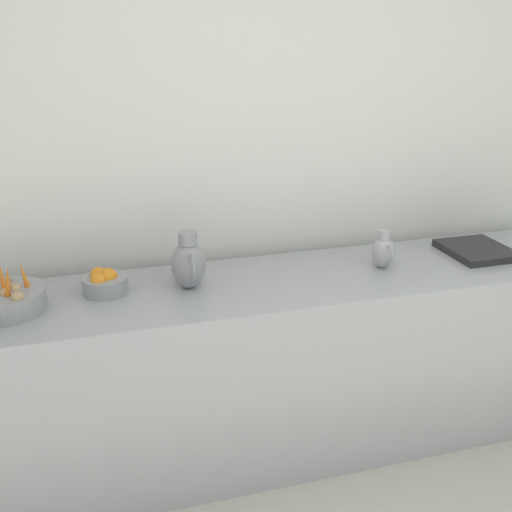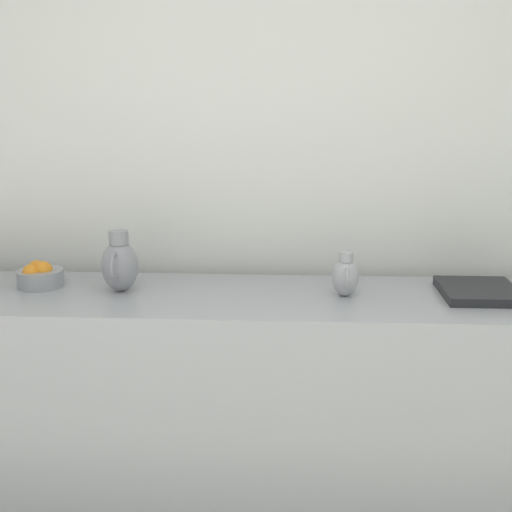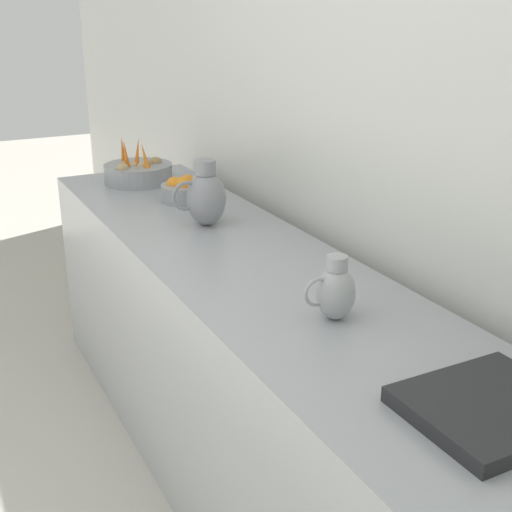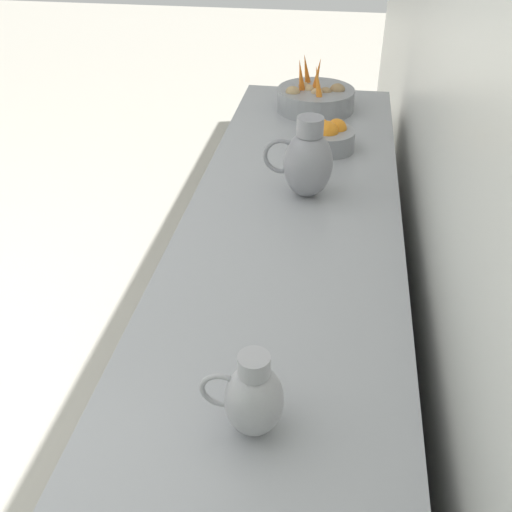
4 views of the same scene
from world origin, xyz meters
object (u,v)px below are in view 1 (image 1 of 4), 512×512
metal_pitcher_tall (189,263)px  metal_pitcher_short (383,251)px  vegetable_colander (6,299)px  orange_bowl (104,282)px

metal_pitcher_tall → metal_pitcher_short: size_ratio=1.40×
metal_pitcher_tall → vegetable_colander: bearing=-88.1°
orange_bowl → metal_pitcher_short: 1.28m
vegetable_colander → orange_bowl: 0.40m
metal_pitcher_short → orange_bowl: bearing=-93.1°
vegetable_colander → metal_pitcher_tall: size_ratio=1.26×
vegetable_colander → metal_pitcher_tall: metal_pitcher_tall is taller
vegetable_colander → orange_bowl: vegetable_colander is taller
orange_bowl → metal_pitcher_short: bearing=86.9°
orange_bowl → metal_pitcher_short: metal_pitcher_short is taller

